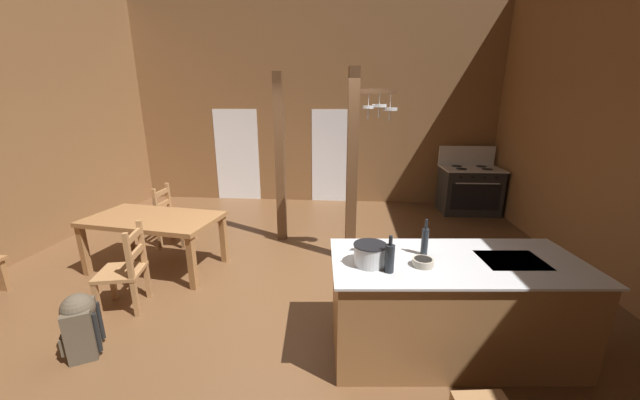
% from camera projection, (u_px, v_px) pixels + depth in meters
% --- Properties ---
extents(ground_plane, '(8.59, 8.69, 0.10)m').
position_uv_depth(ground_plane, '(281.00, 292.00, 4.28)').
color(ground_plane, brown).
extents(wall_back, '(8.59, 0.14, 4.29)m').
position_uv_depth(wall_back, '(313.00, 104.00, 7.52)').
color(wall_back, brown).
rests_on(wall_back, ground_plane).
extents(glazed_door_back_left, '(1.00, 0.01, 2.05)m').
position_uv_depth(glazed_door_back_left, '(237.00, 155.00, 7.90)').
color(glazed_door_back_left, white).
rests_on(glazed_door_back_left, ground_plane).
extents(glazed_panel_back_right, '(0.84, 0.01, 2.05)m').
position_uv_depth(glazed_panel_back_right, '(331.00, 157.00, 7.73)').
color(glazed_panel_back_right, white).
rests_on(glazed_panel_back_right, ground_plane).
extents(kitchen_island, '(2.23, 1.14, 0.91)m').
position_uv_depth(kitchen_island, '(452.00, 306.00, 3.10)').
color(kitchen_island, olive).
rests_on(kitchen_island, ground_plane).
extents(stove_range, '(1.15, 0.84, 1.32)m').
position_uv_depth(stove_range, '(469.00, 189.00, 7.08)').
color(stove_range, '#252525').
rests_on(stove_range, ground_plane).
extents(support_post_with_pot_rack, '(0.66, 0.23, 2.64)m').
position_uv_depth(support_post_with_pot_rack, '(355.00, 162.00, 4.68)').
color(support_post_with_pot_rack, brown).
rests_on(support_post_with_pot_rack, ground_plane).
extents(support_post_center, '(0.14, 0.14, 2.64)m').
position_uv_depth(support_post_center, '(280.00, 160.00, 5.45)').
color(support_post_center, brown).
rests_on(support_post_center, ground_plane).
extents(dining_table, '(1.81, 1.14, 0.74)m').
position_uv_depth(dining_table, '(154.00, 223.00, 4.62)').
color(dining_table, olive).
rests_on(dining_table, ground_plane).
extents(ladderback_chair_near_window, '(0.53, 0.53, 0.95)m').
position_uv_depth(ladderback_chair_near_window, '(125.00, 270.00, 3.76)').
color(ladderback_chair_near_window, '#9E7044').
rests_on(ladderback_chair_near_window, ground_plane).
extents(ladderback_chair_by_post, '(0.45, 0.45, 0.95)m').
position_uv_depth(ladderback_chair_by_post, '(172.00, 216.00, 5.50)').
color(ladderback_chair_by_post, '#9E7044').
rests_on(ladderback_chair_by_post, ground_plane).
extents(backpack, '(0.38, 0.39, 0.60)m').
position_uv_depth(backpack, '(81.00, 323.00, 3.09)').
color(backpack, '#4C4233').
rests_on(backpack, ground_plane).
extents(stockpot_on_counter, '(0.35, 0.28, 0.18)m').
position_uv_depth(stockpot_on_counter, '(370.00, 254.00, 2.87)').
color(stockpot_on_counter, silver).
rests_on(stockpot_on_counter, kitchen_island).
extents(mixing_bowl_on_counter, '(0.18, 0.18, 0.06)m').
position_uv_depth(mixing_bowl_on_counter, '(423.00, 262.00, 2.86)').
color(mixing_bowl_on_counter, '#B2A893').
rests_on(mixing_bowl_on_counter, kitchen_island).
extents(bottle_tall_on_counter, '(0.08, 0.08, 0.31)m').
position_uv_depth(bottle_tall_on_counter, '(390.00, 258.00, 2.74)').
color(bottle_tall_on_counter, '#1E2328').
rests_on(bottle_tall_on_counter, kitchen_island).
extents(bottle_short_on_counter, '(0.06, 0.06, 0.33)m').
position_uv_depth(bottle_short_on_counter, '(425.00, 241.00, 3.05)').
color(bottle_short_on_counter, '#1E2328').
rests_on(bottle_short_on_counter, kitchen_island).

